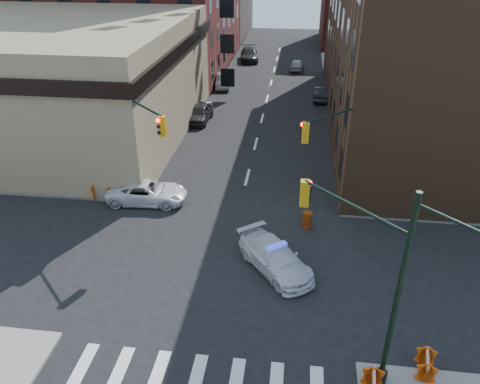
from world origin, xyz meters
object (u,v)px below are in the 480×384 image
(parked_car_wfar, at_px, (224,81))
(pedestrian_a, at_px, (94,183))
(barricade_nw_a, at_px, (102,191))
(pedestrian_b, at_px, (82,166))
(pickup, at_px, (147,192))
(parked_car_wnear, at_px, (200,113))
(barrel_road, at_px, (307,220))
(barrel_bank, at_px, (151,197))
(parked_car_enear, at_px, (322,93))
(police_car, at_px, (275,258))
(barricade_se_a, at_px, (426,365))

(parked_car_wfar, height_order, pedestrian_a, pedestrian_a)
(parked_car_wfar, xyz_separation_m, barricade_nw_a, (-3.57, -25.79, -0.04))
(pedestrian_b, distance_m, barricade_nw_a, 3.61)
(pickup, height_order, parked_car_wnear, parked_car_wnear)
(barrel_road, relative_size, barrel_bank, 1.07)
(pedestrian_b, bearing_deg, parked_car_enear, 59.25)
(police_car, relative_size, barricade_nw_a, 3.50)
(pickup, xyz_separation_m, parked_car_wnear, (0.30, 14.78, 0.08))
(barricade_nw_a, bearing_deg, police_car, -31.17)
(police_car, bearing_deg, barricade_se_a, -81.85)
(parked_car_wnear, xyz_separation_m, parked_car_enear, (11.00, 7.70, -0.10))
(pickup, bearing_deg, barrel_bank, -126.59)
(barrel_bank, bearing_deg, pedestrian_b, 153.98)
(pickup, bearing_deg, barricade_nw_a, 89.11)
(parked_car_enear, bearing_deg, parked_car_wnear, 40.80)
(parked_car_enear, xyz_separation_m, pedestrian_a, (-14.74, -22.29, 0.34))
(pedestrian_b, xyz_separation_m, barrel_road, (15.19, -4.21, -0.50))
(parked_car_wnear, distance_m, pedestrian_a, 15.06)
(barrel_road, distance_m, barricade_se_a, 10.77)
(pedestrian_a, xyz_separation_m, barricade_se_a, (17.74, -11.70, -0.43))
(pickup, xyz_separation_m, pedestrian_b, (-5.30, 2.53, 0.30))
(pickup, height_order, pedestrian_b, pedestrian_b)
(police_car, relative_size, parked_car_wfar, 1.12)
(parked_car_wfar, bearing_deg, pickup, -96.68)
(barrel_bank, height_order, barricade_se_a, barricade_se_a)
(police_car, relative_size, parked_car_wnear, 1.07)
(barrel_road, relative_size, barricade_se_a, 0.87)
(pickup, height_order, barricade_nw_a, pickup)
(barricade_se_a, height_order, barricade_nw_a, barricade_nw_a)
(parked_car_enear, height_order, pedestrian_a, pedestrian_a)
(barrel_road, bearing_deg, parked_car_enear, 86.66)
(pickup, height_order, barricade_se_a, pickup)
(parked_car_wnear, distance_m, barrel_road, 19.05)
(parked_car_enear, relative_size, pedestrian_b, 2.40)
(parked_car_enear, bearing_deg, pedestrian_b, 56.04)
(pedestrian_b, xyz_separation_m, barrel_bank, (5.60, -2.73, -0.53))
(parked_car_wfar, bearing_deg, barrel_road, -76.56)
(parked_car_wfar, height_order, pedestrian_b, pedestrian_b)
(parked_car_wnear, xyz_separation_m, barrel_road, (9.59, -16.46, -0.27))
(parked_car_wfar, bearing_deg, pedestrian_b, -109.65)
(parked_car_wnear, distance_m, parked_car_enear, 13.43)
(barrel_road, xyz_separation_m, barricade_se_a, (4.41, -9.82, 0.08))
(parked_car_wfar, relative_size, parked_car_enear, 1.06)
(pedestrian_a, bearing_deg, barrel_road, -12.73)
(police_car, relative_size, barrel_road, 4.88)
(police_car, distance_m, barricade_se_a, 8.30)
(parked_car_wnear, bearing_deg, parked_car_enear, 37.66)
(parked_car_enear, height_order, barricade_se_a, parked_car_enear)
(police_car, height_order, parked_car_wfar, parked_car_wfar)
(parked_car_enear, height_order, barrel_bank, parked_car_enear)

